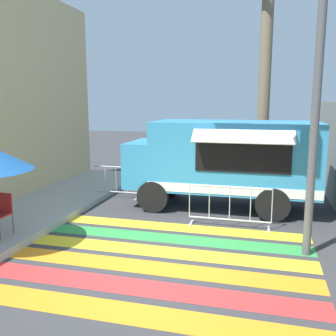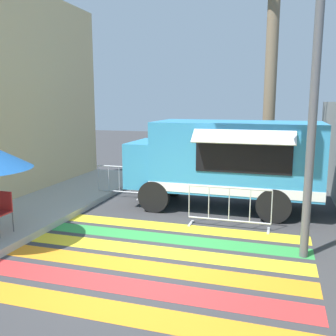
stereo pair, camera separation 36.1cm
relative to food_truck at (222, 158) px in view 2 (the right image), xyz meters
name	(u,v)px [view 2 (the right image)]	position (x,y,z in m)	size (l,w,h in m)	color
ground_plane	(138,264)	(-0.89, -4.21, -1.43)	(60.00, 60.00, 0.00)	#38383A
crosswalk_painted	(143,258)	(-0.89, -3.92, -1.43)	(6.40, 4.36, 0.01)	orange
food_truck	(222,158)	(0.00, 0.00, 0.00)	(5.27, 2.50, 2.46)	#338CBF
traffic_signal_pole	(280,26)	(1.44, -2.96, 2.91)	(3.69, 0.29, 6.53)	#515456
folding_chair	(0,208)	(-4.22, -3.90, -0.72)	(0.45, 0.45, 0.91)	#4C4C51
barricade_front	(229,208)	(0.45, -1.65, -0.94)	(1.99, 0.44, 1.00)	#B7BABF
barricade_side	(119,182)	(-3.28, 0.30, -0.96)	(1.49, 0.44, 1.00)	#B7BABF
palm_tree	(272,43)	(1.10, 3.57, 3.55)	(2.22, 2.41, 7.74)	#7A664C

